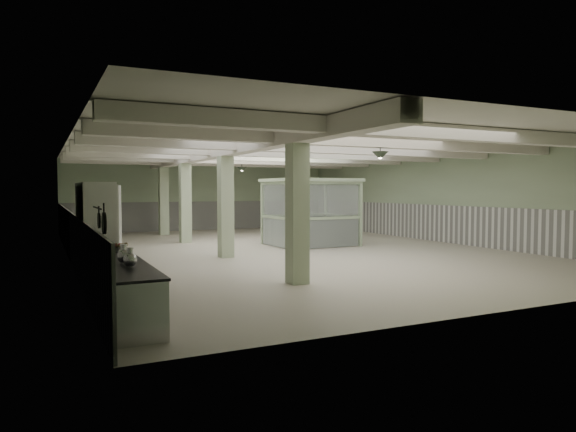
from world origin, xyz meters
name	(u,v)px	position (x,y,z in m)	size (l,w,h in m)	color
floor	(284,250)	(0.00, 0.00, 0.00)	(20.00, 20.00, 0.00)	beige
ceiling	(284,148)	(0.00, 0.00, 3.60)	(14.00, 20.00, 0.02)	white
wall_back	(203,196)	(0.00, 10.00, 1.80)	(14.00, 0.02, 3.60)	#9FB792
wall_front	(524,209)	(0.00, -10.00, 1.80)	(14.00, 0.02, 3.60)	#9FB792
wall_left	(69,201)	(-7.00, 0.00, 1.80)	(0.02, 20.00, 3.60)	#9FB792
wall_right	(437,198)	(7.00, 0.00, 1.80)	(0.02, 20.00, 3.60)	#9FB792
wainscot_left	(70,237)	(-6.97, 0.00, 0.75)	(0.05, 19.90, 1.50)	white
wainscot_right	(436,223)	(6.97, 0.00, 0.75)	(0.05, 19.90, 1.50)	white
wainscot_back	(203,216)	(0.00, 9.97, 0.75)	(13.90, 0.05, 1.50)	white
girder	(215,152)	(-2.50, 0.00, 3.38)	(0.45, 19.90, 0.40)	white
beam_a	(429,132)	(0.00, -7.50, 3.42)	(13.90, 0.35, 0.32)	white
beam_b	(365,141)	(0.00, -5.00, 3.42)	(13.90, 0.35, 0.32)	white
beam_c	(318,148)	(0.00, -2.50, 3.42)	(13.90, 0.35, 0.32)	white
beam_d	(284,153)	(0.00, 0.00, 3.42)	(13.90, 0.35, 0.32)	white
beam_e	(257,157)	(0.00, 2.50, 3.42)	(13.90, 0.35, 0.32)	white
beam_f	(235,160)	(0.00, 5.00, 3.42)	(13.90, 0.35, 0.32)	white
beam_g	(217,163)	(0.00, 7.50, 3.42)	(13.90, 0.35, 0.32)	white
column_a	(297,205)	(-2.50, -6.00, 1.80)	(0.42, 0.42, 3.60)	beige
column_b	(226,200)	(-2.50, -1.00, 1.80)	(0.42, 0.42, 3.60)	beige
column_c	(185,198)	(-2.50, 4.00, 1.80)	(0.42, 0.42, 3.60)	beige
column_d	(164,197)	(-2.50, 8.00, 1.80)	(0.42, 0.42, 3.60)	beige
hook_rail	(97,208)	(-6.93, -7.60, 1.85)	(0.02, 0.02, 1.20)	black
pendant_front	(380,156)	(0.50, -5.00, 3.05)	(0.44, 0.44, 0.22)	#2E3B2C
pendant_mid	(290,165)	(0.50, 0.50, 3.05)	(0.44, 0.44, 0.22)	#2E3B2C
pendant_back	(242,169)	(0.50, 5.50, 3.05)	(0.44, 0.44, 0.22)	#2E3B2C
prep_counter	(119,285)	(-6.54, -7.00, 0.46)	(0.80, 4.58, 0.91)	silver
pitcher_near	(124,254)	(-6.50, -7.41, 1.06)	(0.22, 0.25, 0.32)	silver
pitcher_far	(130,257)	(-6.48, -7.92, 1.06)	(0.21, 0.25, 0.32)	silver
veg_colander	(119,248)	(-6.37, -5.83, 0.99)	(0.40, 0.40, 0.18)	#3E3F43
orange_bowl	(111,251)	(-6.53, -5.85, 0.94)	(0.23, 0.23, 0.08)	#B2B2B7
skillet_near	(104,223)	(-6.88, -8.10, 1.63)	(0.33, 0.33, 0.04)	black
skillet_far	(99,221)	(-6.88, -7.35, 1.63)	(0.26, 0.26, 0.03)	black
walkin_cooler	(96,231)	(-6.62, -4.00, 1.20)	(0.95, 2.62, 2.40)	white
guard_booth	(311,200)	(1.58, 0.94, 1.73)	(3.27, 2.80, 2.55)	#A4BB95
filing_cabinet	(353,229)	(3.20, 0.43, 0.59)	(0.38, 0.55, 1.19)	#646655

